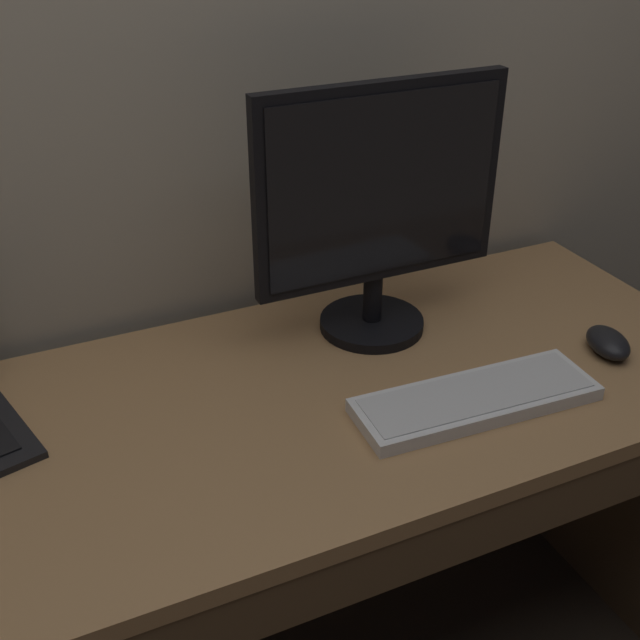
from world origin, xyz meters
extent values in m
cube|color=#A87A4C|center=(0.00, 0.00, 0.73)|extent=(1.74, 0.65, 0.03)
cube|color=brown|center=(0.84, 0.00, 0.36)|extent=(0.06, 0.60, 0.72)
cube|color=brown|center=(0.00, -0.31, 0.67)|extent=(1.67, 0.02, 0.10)
cylinder|color=black|center=(0.30, 0.15, 0.76)|extent=(0.20, 0.20, 0.02)
cylinder|color=black|center=(0.30, 0.15, 0.82)|extent=(0.04, 0.04, 0.10)
cube|color=black|center=(0.30, 0.14, 1.04)|extent=(0.47, 0.03, 0.35)
cube|color=black|center=(0.30, 0.12, 1.04)|extent=(0.43, 0.00, 0.32)
cube|color=white|center=(0.33, -0.14, 0.76)|extent=(0.41, 0.15, 0.02)
cube|color=silver|center=(0.33, -0.14, 0.77)|extent=(0.39, 0.13, 0.00)
ellipsoid|color=black|center=(0.64, -0.10, 0.77)|extent=(0.09, 0.12, 0.04)
camera|label=1|loc=(-0.33, -0.99, 1.52)|focal=44.36mm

